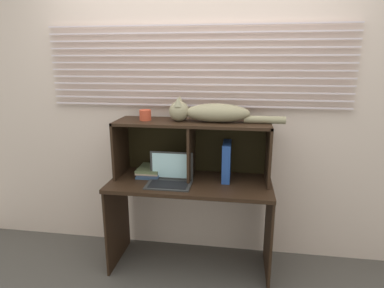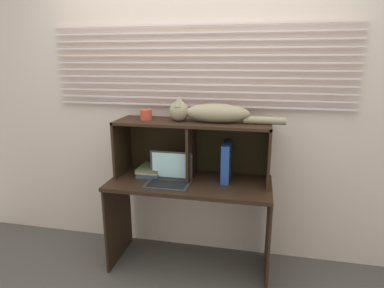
% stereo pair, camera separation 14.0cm
% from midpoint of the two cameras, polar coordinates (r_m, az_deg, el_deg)
% --- Properties ---
extents(ground_plane, '(4.40, 4.40, 0.00)m').
position_cam_midpoint_polar(ground_plane, '(2.76, -2.65, -23.19)').
color(ground_plane, '#4C4742').
extents(back_panel_with_blinds, '(4.40, 0.08, 2.50)m').
position_cam_midpoint_polar(back_panel_with_blinds, '(2.76, -0.74, 5.54)').
color(back_panel_with_blinds, beige).
rests_on(back_panel_with_blinds, ground).
extents(desk, '(1.28, 0.56, 0.76)m').
position_cam_midpoint_polar(desk, '(2.64, -1.84, -9.83)').
color(desk, black).
rests_on(desk, ground).
extents(hutch_shelf_unit, '(1.22, 0.36, 0.47)m').
position_cam_midpoint_polar(hutch_shelf_unit, '(2.60, -1.44, 0.99)').
color(hutch_shelf_unit, black).
rests_on(hutch_shelf_unit, desk).
extents(cat, '(0.90, 0.17, 0.19)m').
position_cam_midpoint_polar(cat, '(2.51, 1.58, 5.59)').
color(cat, gray).
rests_on(cat, hutch_shelf_unit).
extents(laptop, '(0.34, 0.23, 0.24)m').
position_cam_midpoint_polar(laptop, '(2.53, -5.54, -5.87)').
color(laptop, '#2F2F2F').
rests_on(laptop, desk).
extents(binder_upright, '(0.06, 0.24, 0.31)m').
position_cam_midpoint_polar(binder_upright, '(2.58, 4.60, -3.04)').
color(binder_upright, navy).
rests_on(binder_upright, desk).
extents(book_stack, '(0.20, 0.25, 0.07)m').
position_cam_midpoint_polar(book_stack, '(2.73, -8.84, -4.77)').
color(book_stack, '#355072').
rests_on(book_stack, desk).
extents(small_basket, '(0.09, 0.09, 0.08)m').
position_cam_midpoint_polar(small_basket, '(2.63, -9.78, 5.07)').
color(small_basket, '#BF432A').
rests_on(small_basket, hutch_shelf_unit).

